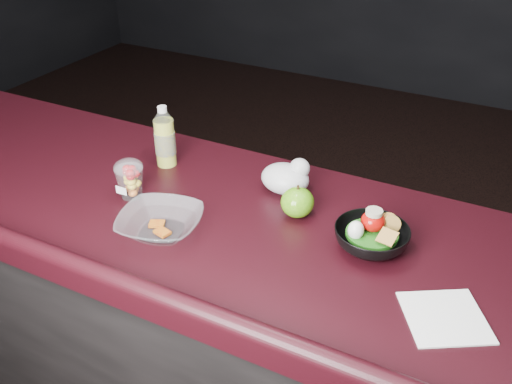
# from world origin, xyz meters

# --- Properties ---
(counter) EXTENTS (4.06, 0.71, 1.02)m
(counter) POSITION_xyz_m (0.00, 0.30, 0.51)
(counter) COLOR black
(counter) RESTS_ON ground
(lemonade_bottle) EXTENTS (0.06, 0.06, 0.19)m
(lemonade_bottle) POSITION_xyz_m (-0.32, 0.46, 1.10)
(lemonade_bottle) COLOR #C8D136
(lemonade_bottle) RESTS_ON counter
(fruit_cup) EXTENTS (0.08, 0.08, 0.11)m
(fruit_cup) POSITION_xyz_m (-0.30, 0.26, 1.08)
(fruit_cup) COLOR white
(fruit_cup) RESTS_ON counter
(green_apple) EXTENTS (0.09, 0.09, 0.09)m
(green_apple) POSITION_xyz_m (0.14, 0.39, 1.06)
(green_apple) COLOR #377B0E
(green_apple) RESTS_ON counter
(plastic_bag) EXTENTS (0.14, 0.11, 0.10)m
(plastic_bag) POSITION_xyz_m (0.07, 0.49, 1.06)
(plastic_bag) COLOR silver
(plastic_bag) RESTS_ON counter
(snack_bowl) EXTENTS (0.20, 0.20, 0.10)m
(snack_bowl) POSITION_xyz_m (0.36, 0.34, 1.05)
(snack_bowl) COLOR black
(snack_bowl) RESTS_ON counter
(takeout_bowl) EXTENTS (0.25, 0.25, 0.05)m
(takeout_bowl) POSITION_xyz_m (-0.13, 0.16, 1.05)
(takeout_bowl) COLOR silver
(takeout_bowl) RESTS_ON counter
(paper_napkin) EXTENTS (0.22, 0.22, 0.00)m
(paper_napkin) POSITION_xyz_m (0.57, 0.18, 1.02)
(paper_napkin) COLOR white
(paper_napkin) RESTS_ON counter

